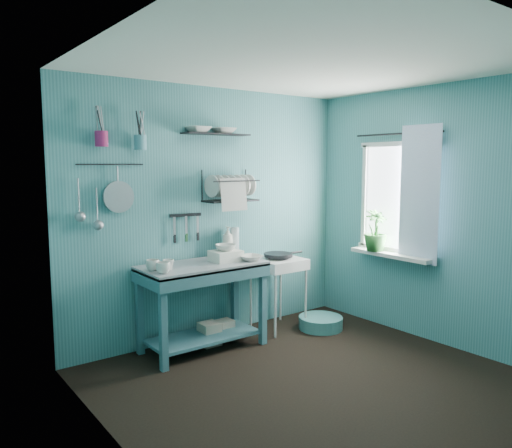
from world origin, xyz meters
TOP-DOWN VIEW (x-y plane):
  - floor at (0.00, 0.00)m, footprint 3.20×3.20m
  - ceiling at (0.00, 0.00)m, footprint 3.20×3.20m
  - wall_back at (0.00, 1.50)m, footprint 3.20×0.00m
  - wall_front at (0.00, -1.50)m, footprint 3.20×0.00m
  - wall_left at (-1.60, 0.00)m, footprint 0.00×3.00m
  - wall_right at (1.60, 0.00)m, footprint 0.00×3.00m
  - work_counter at (-0.33, 1.18)m, footprint 1.22×0.72m
  - mug_left at (-0.81, 1.02)m, footprint 0.12×0.12m
  - mug_mid at (-0.71, 1.12)m, footprint 0.14×0.14m
  - mug_right at (-0.83, 1.18)m, footprint 0.17×0.17m
  - wash_tub at (-0.08, 1.16)m, footprint 0.28×0.22m
  - tub_bowl at (-0.08, 1.16)m, footprint 0.20×0.19m
  - soap_bottle at (0.09, 1.38)m, footprint 0.12×0.12m
  - water_bottle at (0.19, 1.40)m, footprint 0.09×0.09m
  - counter_bowl at (0.12, 1.03)m, footprint 0.22×0.22m
  - hotplate_stand at (0.61, 1.20)m, footprint 0.52×0.52m
  - frying_pan at (0.61, 1.20)m, footprint 0.30×0.30m
  - knife_strip at (-0.34, 1.47)m, footprint 0.32×0.06m
  - dish_rack at (0.12, 1.37)m, footprint 0.55×0.24m
  - upper_shelf at (-0.02, 1.40)m, footprint 0.70×0.19m
  - shelf_bowl_left at (-0.22, 1.40)m, footprint 0.25×0.25m
  - shelf_bowl_right at (0.07, 1.40)m, footprint 0.25×0.25m
  - utensil_cup_magenta at (-1.16, 1.42)m, footprint 0.11×0.11m
  - utensil_cup_teal at (-0.81, 1.42)m, footprint 0.11×0.11m
  - colander at (-1.01, 1.45)m, footprint 0.28×0.03m
  - ladle_outer at (-1.36, 1.46)m, footprint 0.01×0.01m
  - ladle_inner at (-1.21, 1.46)m, footprint 0.01×0.01m
  - hook_rail at (-1.07, 1.47)m, footprint 0.60×0.01m
  - window_glass at (1.59, 0.45)m, footprint 0.00×1.10m
  - windowsill at (1.50, 0.45)m, footprint 0.16×0.95m
  - curtain at (1.52, 0.15)m, footprint 0.00×1.35m
  - curtain_rod at (1.54, 0.45)m, footprint 0.02×1.05m
  - potted_plant at (1.47, 0.63)m, footprint 0.28×0.28m
  - storage_tin_large at (-0.23, 1.23)m, footprint 0.18×0.18m
  - storage_tin_small at (-0.03, 1.26)m, footprint 0.15×0.15m
  - floor_basin at (0.97, 0.92)m, footprint 0.47×0.47m

SIDE VIEW (x-z plane):
  - floor at x=0.00m, z-range 0.00..0.00m
  - floor_basin at x=0.97m, z-range 0.00..0.13m
  - storage_tin_small at x=-0.03m, z-range 0.00..0.20m
  - storage_tin_large at x=-0.23m, z-range 0.00..0.22m
  - hotplate_stand at x=0.61m, z-range 0.00..0.76m
  - work_counter at x=-0.33m, z-range 0.00..0.82m
  - frying_pan at x=0.61m, z-range 0.78..0.81m
  - windowsill at x=1.50m, z-range 0.79..0.83m
  - counter_bowl at x=0.12m, z-range 0.82..0.88m
  - mug_mid at x=-0.71m, z-range 0.82..0.92m
  - mug_left at x=-0.81m, z-range 0.82..0.92m
  - mug_right at x=-0.83m, z-range 0.82..0.92m
  - wash_tub at x=-0.08m, z-range 0.82..0.92m
  - tub_bowl at x=-0.08m, z-range 0.92..0.98m
  - water_bottle at x=0.19m, z-range 0.82..1.10m
  - soap_bottle at x=0.09m, z-range 0.82..1.12m
  - potted_plant at x=1.47m, z-range 0.83..1.26m
  - wall_back at x=0.00m, z-range -0.35..2.85m
  - wall_front at x=0.00m, z-range -0.35..2.85m
  - wall_left at x=-1.60m, z-range -0.25..2.75m
  - wall_right at x=1.60m, z-range -0.25..2.75m
  - knife_strip at x=-0.34m, z-range 1.24..1.27m
  - ladle_inner at x=-1.21m, z-range 1.24..1.54m
  - window_glass at x=1.59m, z-range 0.85..1.95m
  - curtain at x=1.52m, z-range 0.77..2.12m
  - colander at x=-1.01m, z-range 1.32..1.60m
  - ladle_outer at x=-1.36m, z-range 1.33..1.63m
  - dish_rack at x=0.12m, z-range 1.37..1.69m
  - hook_rail at x=-1.07m, z-range 1.74..1.75m
  - utensil_cup_teal at x=-0.81m, z-range 1.87..2.00m
  - utensil_cup_magenta at x=-1.16m, z-range 1.89..2.02m
  - shelf_bowl_right at x=0.07m, z-range 2.00..2.06m
  - upper_shelf at x=-0.02m, z-range 2.03..2.04m
  - curtain_rod at x=1.54m, z-range 2.04..2.06m
  - shelf_bowl_left at x=-0.22m, z-range 2.03..2.09m
  - ceiling at x=0.00m, z-range 2.50..2.50m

